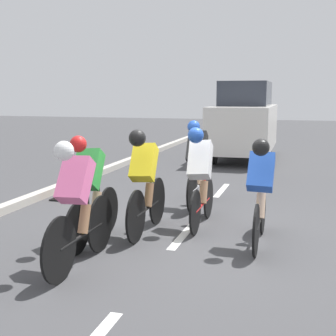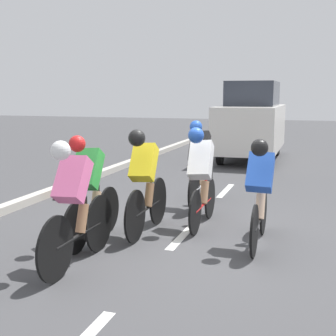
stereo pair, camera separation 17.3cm
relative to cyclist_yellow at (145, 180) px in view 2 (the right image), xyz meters
name	(u,v)px [view 2 (the right image)]	position (x,y,z in m)	size (l,w,h in m)	color
ground_plane	(186,233)	(-0.54, -0.22, -0.79)	(60.00, 60.00, 0.00)	#424244
lane_stripe_mid	(184,235)	(-0.54, -0.12, -0.79)	(0.12, 1.40, 0.01)	white
lane_stripe_far	(226,191)	(-0.54, -3.32, -0.79)	(0.12, 1.40, 0.01)	white
cyclist_yellow	(145,180)	(0.00, 0.00, 0.00)	(0.35, 1.68, 1.51)	black
cyclist_blue	(260,190)	(-1.61, 0.06, -0.04)	(0.33, 1.66, 1.44)	black
cyclist_black	(200,162)	(-0.35, -1.84, 0.00)	(0.35, 1.75, 1.54)	black
cyclist_green	(89,188)	(0.54, 0.64, -0.02)	(0.35, 1.63, 1.47)	black
cyclist_pink	(75,202)	(0.31, 1.44, -0.02)	(0.34, 1.76, 1.49)	black
cyclist_white	(201,174)	(-0.68, -0.57, 0.01)	(0.36, 1.61, 1.51)	black
support_car	(252,121)	(-0.40, -8.15, 0.36)	(1.70, 4.09, 2.34)	black
traffic_cone	(66,187)	(2.21, -1.64, -0.55)	(0.36, 0.36, 0.49)	black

